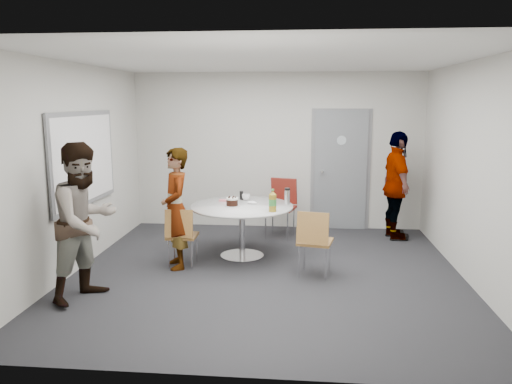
# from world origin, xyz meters

# --- Properties ---
(floor) EXTENTS (5.00, 5.00, 0.00)m
(floor) POSITION_xyz_m (0.00, 0.00, 0.00)
(floor) COLOR #222326
(floor) RESTS_ON ground
(ceiling) EXTENTS (5.00, 5.00, 0.00)m
(ceiling) POSITION_xyz_m (0.00, 0.00, 2.70)
(ceiling) COLOR silver
(ceiling) RESTS_ON wall_back
(wall_back) EXTENTS (5.00, 0.00, 5.00)m
(wall_back) POSITION_xyz_m (0.00, 2.50, 1.35)
(wall_back) COLOR beige
(wall_back) RESTS_ON floor
(wall_left) EXTENTS (0.00, 5.00, 5.00)m
(wall_left) POSITION_xyz_m (-2.50, 0.00, 1.35)
(wall_left) COLOR beige
(wall_left) RESTS_ON floor
(wall_right) EXTENTS (0.00, 5.00, 5.00)m
(wall_right) POSITION_xyz_m (2.50, 0.00, 1.35)
(wall_right) COLOR beige
(wall_right) RESTS_ON floor
(wall_front) EXTENTS (5.00, 0.00, 5.00)m
(wall_front) POSITION_xyz_m (0.00, -2.50, 1.35)
(wall_front) COLOR beige
(wall_front) RESTS_ON floor
(door) EXTENTS (1.02, 0.17, 2.12)m
(door) POSITION_xyz_m (1.10, 2.48, 1.03)
(door) COLOR slate
(door) RESTS_ON wall_back
(whiteboard) EXTENTS (0.04, 1.90, 1.25)m
(whiteboard) POSITION_xyz_m (-2.46, 0.20, 1.45)
(whiteboard) COLOR slate
(whiteboard) RESTS_ON wall_left
(table) EXTENTS (1.45, 1.45, 1.06)m
(table) POSITION_xyz_m (-0.38, 0.68, 0.65)
(table) COLOR silver
(table) RESTS_ON floor
(chair_near_left) EXTENTS (0.39, 0.42, 0.81)m
(chair_near_left) POSITION_xyz_m (-1.16, 0.14, 0.49)
(chair_near_left) COLOR brown
(chair_near_left) RESTS_ON floor
(chair_near_right) EXTENTS (0.49, 0.52, 0.87)m
(chair_near_right) POSITION_xyz_m (0.60, -0.09, 0.53)
(chair_near_right) COLOR brown
(chair_near_right) RESTS_ON floor
(chair_far) EXTENTS (0.56, 0.59, 0.96)m
(chair_far) POSITION_xyz_m (0.11, 1.87, 0.59)
(chair_far) COLOR maroon
(chair_far) RESTS_ON floor
(person_main) EXTENTS (0.59, 0.69, 1.61)m
(person_main) POSITION_xyz_m (-1.22, 0.15, 0.81)
(person_main) COLOR #A5C6EA
(person_main) RESTS_ON floor
(person_left) EXTENTS (0.97, 1.06, 1.77)m
(person_left) POSITION_xyz_m (-1.95, -0.99, 0.89)
(person_left) COLOR white
(person_left) RESTS_ON floor
(person_right) EXTENTS (0.54, 1.06, 1.74)m
(person_right) POSITION_xyz_m (1.95, 1.87, 0.87)
(person_right) COLOR black
(person_right) RESTS_ON floor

